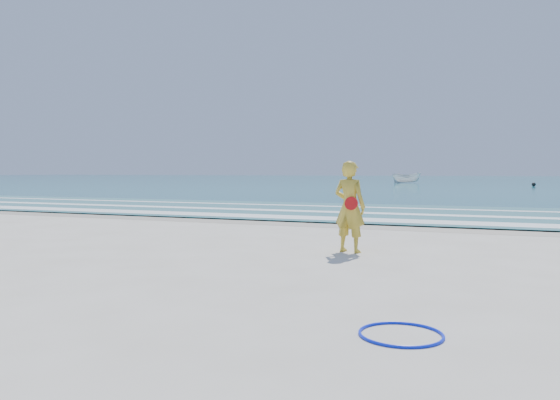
% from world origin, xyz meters
% --- Properties ---
extents(ground, '(400.00, 400.00, 0.00)m').
position_xyz_m(ground, '(0.00, 0.00, 0.00)').
color(ground, silver).
rests_on(ground, ground).
extents(wet_sand, '(400.00, 2.40, 0.00)m').
position_xyz_m(wet_sand, '(0.00, 9.00, 0.00)').
color(wet_sand, '#B2A893').
rests_on(wet_sand, ground).
extents(ocean, '(400.00, 190.00, 0.04)m').
position_xyz_m(ocean, '(0.00, 105.00, 0.02)').
color(ocean, '#19727F').
rests_on(ocean, ground).
extents(shallow, '(400.00, 10.00, 0.01)m').
position_xyz_m(shallow, '(0.00, 14.00, 0.04)').
color(shallow, '#59B7AD').
rests_on(shallow, ocean).
extents(foam_near, '(400.00, 1.40, 0.01)m').
position_xyz_m(foam_near, '(0.00, 10.30, 0.05)').
color(foam_near, white).
rests_on(foam_near, shallow).
extents(foam_mid, '(400.00, 0.90, 0.01)m').
position_xyz_m(foam_mid, '(0.00, 13.20, 0.05)').
color(foam_mid, white).
rests_on(foam_mid, shallow).
extents(foam_far, '(400.00, 0.60, 0.01)m').
position_xyz_m(foam_far, '(0.00, 16.50, 0.05)').
color(foam_far, white).
rests_on(foam_far, shallow).
extents(hoop, '(1.01, 1.01, 0.03)m').
position_xyz_m(hoop, '(3.58, -1.94, 0.02)').
color(hoop, '#0D25F8').
rests_on(hoop, ground).
extents(boat, '(4.10, 2.58, 1.48)m').
position_xyz_m(boat, '(-8.08, 68.31, 0.78)').
color(boat, silver).
rests_on(boat, ocean).
extents(buoy, '(0.42, 0.42, 0.42)m').
position_xyz_m(buoy, '(7.30, 57.26, 0.25)').
color(buoy, black).
rests_on(buoy, ocean).
extents(woman, '(0.76, 0.59, 1.86)m').
position_xyz_m(woman, '(1.60, 3.36, 0.93)').
color(woman, gold).
rests_on(woman, ground).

